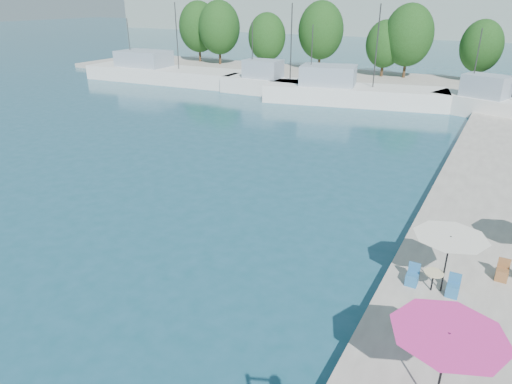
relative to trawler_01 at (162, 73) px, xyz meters
The scene contains 16 objects.
quay_far 26.82m from the trawler_01, 24.89° to the left, with size 90.00×16.00×0.60m, color gray.
hill_west 104.54m from the trawler_01, 88.72° to the left, with size 180.00×40.00×16.00m, color gray.
trawler_01 is the anchor object (origin of this frame).
trawler_02 17.44m from the trawler_01, ahead, with size 13.80×3.86×10.20m.
trawler_03 26.20m from the trawler_01, ahead, with size 19.26×8.77×10.20m.
trawler_04 40.45m from the trawler_01, ahead, with size 13.21×7.19×10.20m.
tree_01 16.61m from the trawler_01, 107.12° to the left, with size 6.29×6.29×9.32m.
tree_02 14.93m from the trawler_01, 90.08° to the left, with size 6.37×6.37×9.43m.
tree_03 16.02m from the trawler_01, 53.87° to the left, with size 5.31×5.31×7.85m.
tree_04 23.05m from the trawler_01, 44.99° to the left, with size 6.36×6.36×9.41m.
tree_05 29.53m from the trawler_01, 29.85° to the left, with size 4.83×4.83×7.16m.
tree_06 32.32m from the trawler_01, 27.90° to the left, with size 6.19×6.19×9.16m.
tree_07 40.33m from the trawler_01, 23.63° to the left, with size 5.00×5.00×7.40m.
umbrella_pink 56.04m from the trawler_01, 42.88° to the right, with size 2.80×2.80×2.51m.
umbrella_white 51.84m from the trawler_01, 38.86° to the right, with size 2.53×2.53×2.23m.
cafe_table_02 51.66m from the trawler_01, 39.20° to the right, with size 1.82×0.70×0.76m.
Camera 1 is at (8.94, 7.93, 10.39)m, focal length 32.00 mm.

